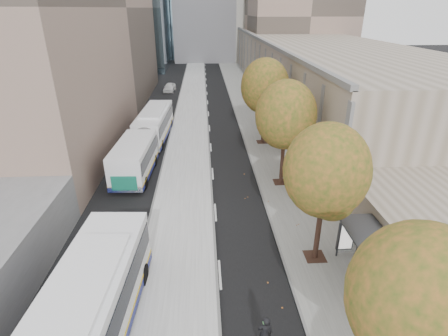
{
  "coord_description": "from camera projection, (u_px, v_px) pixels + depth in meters",
  "views": [
    {
      "loc": [
        -2.28,
        -1.99,
        12.44
      ],
      "look_at": [
        -0.97,
        19.63,
        2.5
      ],
      "focal_mm": 28.0,
      "sensor_mm": 36.0,
      "label": 1
    }
  ],
  "objects": [
    {
      "name": "building_tan",
      "position": [
        299.0,
        58.0,
        64.36
      ],
      "size": [
        18.0,
        92.0,
        8.0
      ],
      "primitive_type": "cube",
      "color": "gray",
      "rests_on": "ground"
    },
    {
      "name": "building_midrise",
      "position": [
        14.0,
        7.0,
        37.86
      ],
      "size": [
        24.0,
        46.0,
        25.0
      ],
      "primitive_type": "cube",
      "color": "gray",
      "rests_on": "ground"
    },
    {
      "name": "tree_d",
      "position": [
        286.0,
        115.0,
        24.99
      ],
      "size": [
        4.4,
        4.4,
        7.6
      ],
      "color": "black",
      "rests_on": "sidewalk"
    },
    {
      "name": "tree_b",
      "position": [
        419.0,
        299.0,
        9.75
      ],
      "size": [
        4.0,
        4.0,
        6.97
      ],
      "color": "black",
      "rests_on": "sidewalk"
    },
    {
      "name": "tree_e",
      "position": [
        265.0,
        86.0,
        33.06
      ],
      "size": [
        4.6,
        4.6,
        7.92
      ],
      "color": "black",
      "rests_on": "sidewalk"
    },
    {
      "name": "distant_car",
      "position": [
        170.0,
        87.0,
        56.88
      ],
      "size": [
        2.02,
        4.17,
        1.37
      ],
      "primitive_type": "imported",
      "rotation": [
        0.0,
        0.0,
        -0.1
      ],
      "color": "white",
      "rests_on": "ground"
    },
    {
      "name": "sidewalk",
      "position": [
        261.0,
        130.0,
        39.08
      ],
      "size": [
        4.75,
        150.0,
        0.08
      ],
      "primitive_type": "cube",
      "color": "gray",
      "rests_on": "ground"
    },
    {
      "name": "bus_far",
      "position": [
        147.0,
        136.0,
        32.48
      ],
      "size": [
        3.47,
        17.46,
        2.89
      ],
      "rotation": [
        0.0,
        0.0,
        -0.05
      ],
      "color": "white",
      "rests_on": "ground"
    },
    {
      "name": "bus_shelter",
      "position": [
        376.0,
        247.0,
        16.46
      ],
      "size": [
        1.9,
        4.4,
        2.53
      ],
      "color": "#383A3F",
      "rests_on": "sidewalk"
    },
    {
      "name": "bus_platform",
      "position": [
        190.0,
        131.0,
        38.62
      ],
      "size": [
        4.25,
        150.0,
        0.15
      ],
      "primitive_type": "cube",
      "color": "#A9A9A9",
      "rests_on": "ground"
    },
    {
      "name": "tree_c",
      "position": [
        326.0,
        171.0,
        16.92
      ],
      "size": [
        4.2,
        4.2,
        7.28
      ],
      "color": "black",
      "rests_on": "sidewalk"
    }
  ]
}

